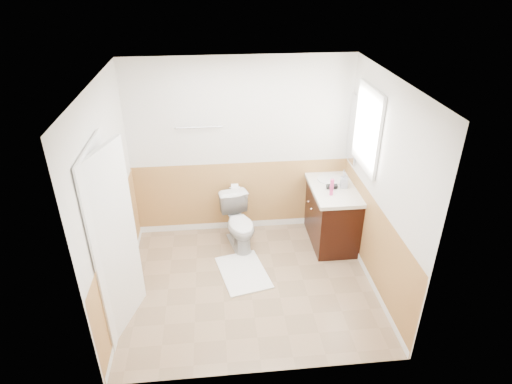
{
  "coord_description": "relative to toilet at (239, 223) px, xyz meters",
  "views": [
    {
      "loc": [
        -0.35,
        -4.12,
        3.56
      ],
      "look_at": [
        0.1,
        0.25,
        1.15
      ],
      "focal_mm": 30.33,
      "sensor_mm": 36.0,
      "label": 1
    }
  ],
  "objects": [
    {
      "name": "floor",
      "position": [
        0.07,
        -0.84,
        -0.36
      ],
      "size": [
        3.0,
        3.0,
        0.0
      ],
      "primitive_type": "plane",
      "color": "#8C7051",
      "rests_on": "ground"
    },
    {
      "name": "ceiling",
      "position": [
        0.07,
        -0.84,
        2.14
      ],
      "size": [
        3.0,
        3.0,
        0.0
      ],
      "primitive_type": "plane",
      "rotation": [
        3.14,
        0.0,
        0.0
      ],
      "color": "white",
      "rests_on": "floor"
    },
    {
      "name": "wall_back",
      "position": [
        0.07,
        0.46,
        0.89
      ],
      "size": [
        3.0,
        0.0,
        3.0
      ],
      "primitive_type": "plane",
      "rotation": [
        1.57,
        0.0,
        0.0
      ],
      "color": "silver",
      "rests_on": "floor"
    },
    {
      "name": "wall_front",
      "position": [
        0.07,
        -2.14,
        0.89
      ],
      "size": [
        3.0,
        0.0,
        3.0
      ],
      "primitive_type": "plane",
      "rotation": [
        -1.57,
        0.0,
        0.0
      ],
      "color": "silver",
      "rests_on": "floor"
    },
    {
      "name": "wall_left",
      "position": [
        -1.43,
        -0.84,
        0.89
      ],
      "size": [
        0.0,
        3.0,
        3.0
      ],
      "primitive_type": "plane",
      "rotation": [
        1.57,
        0.0,
        1.57
      ],
      "color": "silver",
      "rests_on": "floor"
    },
    {
      "name": "wall_right",
      "position": [
        1.57,
        -0.84,
        0.89
      ],
      "size": [
        0.0,
        3.0,
        3.0
      ],
      "primitive_type": "plane",
      "rotation": [
        1.57,
        0.0,
        -1.57
      ],
      "color": "silver",
      "rests_on": "floor"
    },
    {
      "name": "wainscot_back",
      "position": [
        0.07,
        0.45,
        0.14
      ],
      "size": [
        3.0,
        0.0,
        3.0
      ],
      "primitive_type": "plane",
      "rotation": [
        1.57,
        0.0,
        0.0
      ],
      "color": "#B38347",
      "rests_on": "floor"
    },
    {
      "name": "wainscot_front",
      "position": [
        0.07,
        -2.12,
        0.14
      ],
      "size": [
        3.0,
        0.0,
        3.0
      ],
      "primitive_type": "plane",
      "rotation": [
        -1.57,
        0.0,
        0.0
      ],
      "color": "#B38347",
      "rests_on": "floor"
    },
    {
      "name": "wainscot_left",
      "position": [
        -1.42,
        -0.84,
        0.14
      ],
      "size": [
        0.0,
        2.6,
        2.6
      ],
      "primitive_type": "plane",
      "rotation": [
        1.57,
        0.0,
        1.57
      ],
      "color": "#B38347",
      "rests_on": "floor"
    },
    {
      "name": "wainscot_right",
      "position": [
        1.56,
        -0.84,
        0.14
      ],
      "size": [
        0.0,
        2.6,
        2.6
      ],
      "primitive_type": "plane",
      "rotation": [
        1.57,
        0.0,
        -1.57
      ],
      "color": "#B38347",
      "rests_on": "floor"
    },
    {
      "name": "toilet",
      "position": [
        0.0,
        0.0,
        0.0
      ],
      "size": [
        0.54,
        0.77,
        0.71
      ],
      "primitive_type": "imported",
      "rotation": [
        0.0,
        0.0,
        0.22
      ],
      "color": "silver",
      "rests_on": "floor"
    },
    {
      "name": "bath_mat",
      "position": [
        0.0,
        -0.62,
        -0.35
      ],
      "size": [
        0.71,
        0.9,
        0.02
      ],
      "primitive_type": "cube",
      "rotation": [
        0.0,
        0.0,
        0.22
      ],
      "color": "white",
      "rests_on": "floor"
    },
    {
      "name": "vanity_cabinet",
      "position": [
        1.28,
        0.06,
        0.04
      ],
      "size": [
        0.55,
        1.1,
        0.8
      ],
      "primitive_type": "cube",
      "color": "black",
      "rests_on": "floor"
    },
    {
      "name": "vanity_knob_left",
      "position": [
        0.98,
        -0.04,
        0.19
      ],
      "size": [
        0.03,
        0.03,
        0.03
      ],
      "primitive_type": "sphere",
      "color": "silver",
      "rests_on": "vanity_cabinet"
    },
    {
      "name": "vanity_knob_right",
      "position": [
        0.98,
        0.16,
        0.19
      ],
      "size": [
        0.03,
        0.03,
        0.03
      ],
      "primitive_type": "sphere",
      "color": "white",
      "rests_on": "vanity_cabinet"
    },
    {
      "name": "countertop",
      "position": [
        1.27,
        0.06,
        0.47
      ],
      "size": [
        0.6,
        1.15,
        0.05
      ],
      "primitive_type": "cube",
      "color": "beige",
      "rests_on": "vanity_cabinet"
    },
    {
      "name": "sink_basin",
      "position": [
        1.28,
        0.21,
        0.5
      ],
      "size": [
        0.36,
        0.36,
        0.02
      ],
      "primitive_type": "cylinder",
      "color": "silver",
      "rests_on": "countertop"
    },
    {
      "name": "faucet",
      "position": [
        1.46,
        0.21,
        0.56
      ],
      "size": [
        0.02,
        0.02,
        0.14
      ],
      "primitive_type": "cylinder",
      "color": "silver",
      "rests_on": "countertop"
    },
    {
      "name": "lotion_bottle",
      "position": [
        1.18,
        -0.21,
        0.6
      ],
      "size": [
        0.05,
        0.05,
        0.22
      ],
      "primitive_type": "cylinder",
      "color": "#C63370",
      "rests_on": "countertop"
    },
    {
      "name": "soap_dispenser",
      "position": [
        1.4,
        -0.02,
        0.6
      ],
      "size": [
        0.11,
        0.11,
        0.21
      ],
      "primitive_type": "imported",
      "rotation": [
        0.0,
        0.0,
        -0.17
      ],
      "color": "#979CAA",
      "rests_on": "countertop"
    },
    {
      "name": "hair_dryer_body",
      "position": [
        1.23,
        -0.05,
        0.53
      ],
      "size": [
        0.14,
        0.07,
        0.07
      ],
      "primitive_type": "cylinder",
      "rotation": [
        0.0,
        1.57,
        0.0
      ],
      "color": "black",
      "rests_on": "countertop"
    },
    {
      "name": "hair_dryer_handle",
      "position": [
        1.2,
        -0.03,
        0.5
      ],
      "size": [
        0.03,
        0.03,
        0.07
      ],
      "primitive_type": "cylinder",
      "color": "black",
      "rests_on": "countertop"
    },
    {
      "name": "mirror_panel",
      "position": [
        1.54,
        0.26,
        1.19
      ],
      "size": [
        0.02,
        0.35,
        0.9
      ],
      "primitive_type": "cube",
      "color": "silver",
      "rests_on": "wall_right"
    },
    {
      "name": "window_frame",
      "position": [
        1.54,
        -0.25,
        1.39
      ],
      "size": [
        0.04,
        0.8,
        1.0
      ],
      "primitive_type": "cube",
      "color": "white",
      "rests_on": "wall_right"
    },
    {
      "name": "window_glass",
      "position": [
        1.55,
        -0.25,
        1.39
      ],
      "size": [
        0.01,
        0.7,
        0.9
      ],
      "primitive_type": "cube",
      "color": "white",
      "rests_on": "wall_right"
    },
    {
      "name": "door",
      "position": [
        -1.33,
        -1.29,
        0.66
      ],
      "size": [
        0.29,
        0.78,
        2.04
      ],
      "primitive_type": "cube",
      "rotation": [
        0.0,
        0.0,
        -0.31
      ],
      "color": "white",
      "rests_on": "wall_left"
    },
    {
      "name": "door_frame",
      "position": [
        -1.41,
        -1.29,
        0.67
      ],
      "size": [
        0.02,
        0.92,
        2.1
      ],
      "primitive_type": "cube",
      "color": "white",
      "rests_on": "wall_left"
    },
    {
      "name": "door_knob",
      "position": [
        -1.27,
        -0.96,
        0.59
      ],
      "size": [
        0.06,
        0.06,
        0.06
      ],
      "primitive_type": "sphere",
      "color": "silver",
      "rests_on": "door"
    },
    {
      "name": "towel_bar",
      "position": [
        -0.48,
        0.41,
        1.24
      ],
      "size": [
        0.62,
        0.02,
        0.02
      ],
      "primitive_type": "cylinder",
      "rotation": [
        0.0,
        1.57,
        0.0
      ],
      "color": "silver",
      "rests_on": "wall_back"
    },
    {
      "name": "tp_holder_bar",
      "position": [
        -0.03,
        0.39,
        0.34
      ],
      "size": [
        0.14,
        0.02,
        0.02
      ],
      "primitive_type": "cylinder",
      "rotation": [
        0.0,
        1.57,
        0.0
      ],
      "color": "silver",
      "rests_on": "wall_back"
    },
    {
      "name": "tp_roll",
      "position": [
        -0.03,
        0.39,
        0.34
      ],
      "size": [
        0.1,
        0.11,
        0.11
      ],
      "primitive_type": "cylinder",
      "rotation": [
        0.0,
        1.57,
        0.0
      ],
      "color": "white",
      "rests_on": "tp_holder_bar"
    },
    {
      "name": "tp_sheet",
      "position": [
        -0.03,
        0.39,
        0.23
      ],
      "size": [
        0.1,
        0.01,
        0.16
      ],
      "primitive_type": "cube",
      "color": "white",
      "rests_on": "tp_roll"
    }
  ]
}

